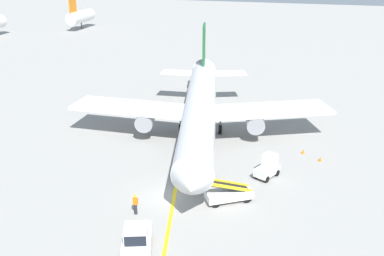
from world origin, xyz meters
TOP-DOWN VIEW (x-y plane):
  - ground_plane at (0.00, 0.00)m, footprint 300.00×300.00m
  - taxi_line_yellow at (-0.80, 5.00)m, footprint 18.19×78.04m
  - airliner at (-0.92, 12.96)m, footprint 27.96×35.02m
  - pushback_tug at (0.18, -7.48)m, footprint 2.95×4.02m
  - baggage_tug_near_wing at (7.28, 5.92)m, footprint 2.23×2.73m
  - belt_loader_forward_hold at (4.69, 0.68)m, footprint 4.90×3.71m
  - ground_crew_marshaller at (-1.72, -3.14)m, footprint 0.36×0.24m
  - safety_cone_nose_left at (10.08, 11.90)m, footprint 0.36×0.36m
  - safety_cone_nose_right at (11.78, 10.53)m, footprint 0.36×0.36m
  - safety_cone_wingtip_left at (-1.39, 5.11)m, footprint 0.36×0.36m
  - distant_aircraft_mid_left at (-48.88, 74.58)m, footprint 3.00×10.10m

SIDE VIEW (x-z plane):
  - ground_plane at x=0.00m, z-range 0.00..0.00m
  - taxi_line_yellow at x=-0.80m, z-range 0.00..0.01m
  - safety_cone_nose_left at x=10.08m, z-range 0.00..0.44m
  - safety_cone_nose_right at x=11.78m, z-range 0.00..0.44m
  - safety_cone_wingtip_left at x=-1.39m, z-range 0.00..0.44m
  - belt_loader_forward_hold at x=4.69m, z-range -0.52..2.07m
  - ground_crew_marshaller at x=-1.72m, z-range 0.06..1.76m
  - baggage_tug_near_wing at x=7.28m, z-range -0.12..1.98m
  - pushback_tug at x=0.18m, z-range -0.11..2.09m
  - distant_aircraft_mid_left at x=-48.88m, z-range -1.18..7.62m
  - airliner at x=-0.92m, z-range -1.63..8.47m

